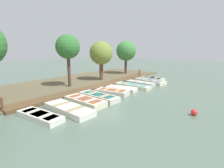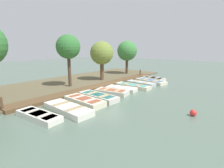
{
  "view_description": "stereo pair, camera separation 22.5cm",
  "coord_description": "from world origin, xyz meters",
  "px_view_note": "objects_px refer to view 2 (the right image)",
  "views": [
    {
      "loc": [
        9.96,
        -12.35,
        3.9
      ],
      "look_at": [
        0.55,
        -0.57,
        0.65
      ],
      "focal_mm": 28.0,
      "sensor_mm": 36.0,
      "label": 1
    },
    {
      "loc": [
        10.14,
        -12.21,
        3.9
      ],
      "look_at": [
        0.55,
        -0.57,
        0.65
      ],
      "focal_mm": 28.0,
      "sensor_mm": 36.0,
      "label": 2
    }
  ],
  "objects_px": {
    "rowboat_8": "(151,81)",
    "park_tree_left": "(68,47)",
    "rowboat_1": "(68,109)",
    "rowboat_5": "(121,89)",
    "buoy": "(193,113)",
    "rowboat_0": "(39,116)",
    "mooring_post_near": "(2,104)",
    "mooring_post_far": "(140,73)",
    "rowboat_7": "(141,83)",
    "rowboat_6": "(133,86)",
    "rowboat_2": "(84,101)",
    "rowboat_9": "(154,78)",
    "park_tree_right": "(127,51)",
    "park_tree_center": "(102,53)",
    "rowboat_3": "(98,97)",
    "rowboat_4": "(112,92)"
  },
  "relations": [
    {
      "from": "rowboat_8",
      "to": "park_tree_left",
      "type": "bearing_deg",
      "value": -112.05
    },
    {
      "from": "rowboat_1",
      "to": "rowboat_5",
      "type": "bearing_deg",
      "value": 97.59
    },
    {
      "from": "buoy",
      "to": "rowboat_0",
      "type": "bearing_deg",
      "value": -138.03
    },
    {
      "from": "mooring_post_near",
      "to": "mooring_post_far",
      "type": "height_order",
      "value": "same"
    },
    {
      "from": "rowboat_7",
      "to": "buoy",
      "type": "distance_m",
      "value": 8.53
    },
    {
      "from": "rowboat_6",
      "to": "mooring_post_near",
      "type": "bearing_deg",
      "value": -103.43
    },
    {
      "from": "rowboat_5",
      "to": "rowboat_7",
      "type": "relative_size",
      "value": 0.94
    },
    {
      "from": "rowboat_1",
      "to": "mooring_post_near",
      "type": "xyz_separation_m",
      "value": [
        -2.95,
        -2.58,
        0.31
      ]
    },
    {
      "from": "rowboat_2",
      "to": "rowboat_9",
      "type": "xyz_separation_m",
      "value": [
        -0.38,
        11.3,
        -0.05
      ]
    },
    {
      "from": "park_tree_right",
      "to": "rowboat_6",
      "type": "bearing_deg",
      "value": -50.96
    },
    {
      "from": "rowboat_6",
      "to": "rowboat_8",
      "type": "bearing_deg",
      "value": 85.85
    },
    {
      "from": "mooring_post_far",
      "to": "park_tree_center",
      "type": "xyz_separation_m",
      "value": [
        -2.02,
        -5.12,
        2.64
      ]
    },
    {
      "from": "rowboat_6",
      "to": "rowboat_8",
      "type": "xyz_separation_m",
      "value": [
        0.24,
        3.23,
        -0.0
      ]
    },
    {
      "from": "rowboat_3",
      "to": "rowboat_8",
      "type": "xyz_separation_m",
      "value": [
        0.2,
        8.11,
        -0.03
      ]
    },
    {
      "from": "rowboat_3",
      "to": "buoy",
      "type": "height_order",
      "value": "rowboat_3"
    },
    {
      "from": "rowboat_2",
      "to": "rowboat_7",
      "type": "height_order",
      "value": "rowboat_2"
    },
    {
      "from": "park_tree_center",
      "to": "rowboat_3",
      "type": "bearing_deg",
      "value": -49.79
    },
    {
      "from": "rowboat_9",
      "to": "park_tree_left",
      "type": "height_order",
      "value": "park_tree_left"
    },
    {
      "from": "mooring_post_far",
      "to": "buoy",
      "type": "distance_m",
      "value": 13.09
    },
    {
      "from": "rowboat_2",
      "to": "mooring_post_far",
      "type": "xyz_separation_m",
      "value": [
        -2.64,
        11.97,
        0.29
      ]
    },
    {
      "from": "mooring_post_far",
      "to": "buoy",
      "type": "xyz_separation_m",
      "value": [
        9.06,
        -9.44,
        -0.32
      ]
    },
    {
      "from": "mooring_post_far",
      "to": "rowboat_5",
      "type": "bearing_deg",
      "value": -72.06
    },
    {
      "from": "rowboat_1",
      "to": "rowboat_4",
      "type": "height_order",
      "value": "rowboat_4"
    },
    {
      "from": "park_tree_left",
      "to": "park_tree_right",
      "type": "xyz_separation_m",
      "value": [
        -0.36,
        10.11,
        -0.54
      ]
    },
    {
      "from": "rowboat_2",
      "to": "rowboat_9",
      "type": "distance_m",
      "value": 11.3
    },
    {
      "from": "rowboat_2",
      "to": "rowboat_9",
      "type": "height_order",
      "value": "rowboat_2"
    },
    {
      "from": "rowboat_0",
      "to": "rowboat_6",
      "type": "height_order",
      "value": "rowboat_0"
    },
    {
      "from": "rowboat_8",
      "to": "park_tree_left",
      "type": "distance_m",
      "value": 9.37
    },
    {
      "from": "rowboat_2",
      "to": "rowboat_4",
      "type": "xyz_separation_m",
      "value": [
        -0.12,
        3.14,
        -0.01
      ]
    },
    {
      "from": "mooring_post_near",
      "to": "park_tree_center",
      "type": "xyz_separation_m",
      "value": [
        -2.02,
        11.06,
        2.64
      ]
    },
    {
      "from": "mooring_post_far",
      "to": "rowboat_3",
      "type": "bearing_deg",
      "value": -76.3
    },
    {
      "from": "rowboat_2",
      "to": "rowboat_5",
      "type": "distance_m",
      "value": 4.69
    },
    {
      "from": "mooring_post_near",
      "to": "park_tree_left",
      "type": "xyz_separation_m",
      "value": [
        -2.19,
        6.68,
        3.32
      ]
    },
    {
      "from": "rowboat_4",
      "to": "park_tree_left",
      "type": "relative_size",
      "value": 0.58
    },
    {
      "from": "rowboat_1",
      "to": "buoy",
      "type": "height_order",
      "value": "rowboat_1"
    },
    {
      "from": "rowboat_2",
      "to": "rowboat_8",
      "type": "bearing_deg",
      "value": 91.45
    },
    {
      "from": "rowboat_9",
      "to": "mooring_post_far",
      "type": "xyz_separation_m",
      "value": [
        -2.25,
        0.68,
        0.34
      ]
    },
    {
      "from": "rowboat_3",
      "to": "mooring_post_far",
      "type": "xyz_separation_m",
      "value": [
        -2.57,
        10.55,
        0.3
      ]
    },
    {
      "from": "mooring_post_far",
      "to": "park_tree_left",
      "type": "relative_size",
      "value": 0.2
    },
    {
      "from": "rowboat_0",
      "to": "mooring_post_near",
      "type": "relative_size",
      "value": 3.07
    },
    {
      "from": "rowboat_5",
      "to": "mooring_post_far",
      "type": "relative_size",
      "value": 2.91
    },
    {
      "from": "rowboat_1",
      "to": "rowboat_6",
      "type": "xyz_separation_m",
      "value": [
        -0.42,
        7.93,
        -0.03
      ]
    },
    {
      "from": "mooring_post_far",
      "to": "park_tree_right",
      "type": "relative_size",
      "value": 0.21
    },
    {
      "from": "mooring_post_near",
      "to": "park_tree_left",
      "type": "distance_m",
      "value": 7.77
    },
    {
      "from": "rowboat_6",
      "to": "mooring_post_near",
      "type": "relative_size",
      "value": 3.53
    },
    {
      "from": "park_tree_right",
      "to": "park_tree_left",
      "type": "bearing_deg",
      "value": -87.93
    },
    {
      "from": "rowboat_3",
      "to": "park_tree_center",
      "type": "distance_m",
      "value": 7.69
    },
    {
      "from": "buoy",
      "to": "mooring_post_near",
      "type": "bearing_deg",
      "value": -143.37
    },
    {
      "from": "rowboat_3",
      "to": "park_tree_right",
      "type": "bearing_deg",
      "value": 117.19
    },
    {
      "from": "rowboat_9",
      "to": "park_tree_center",
      "type": "relative_size",
      "value": 0.65
    }
  ]
}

